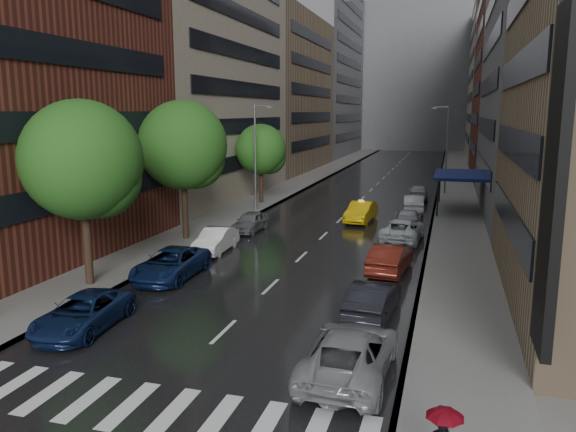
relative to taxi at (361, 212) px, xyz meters
The scene contains 17 objects.
ground 27.82m from the taxi, 93.53° to the right, with size 220.00×220.00×0.00m, color gray.
road 22.32m from the taxi, 94.40° to the left, with size 14.00×140.00×0.01m, color black.
sidewalk_left 24.70m from the taxi, 115.72° to the left, with size 4.00×140.00×0.15m, color gray.
sidewalk_right 23.42m from the taxi, 71.86° to the left, with size 4.00×140.00×0.15m, color gray.
crosswalk 29.81m from the taxi, 92.91° to the right, with size 13.15×2.80×0.01m.
buildings_left 38.38m from the taxi, 118.30° to the left, with size 8.00×108.00×38.00m.
buildings_right 34.89m from the taxi, 65.34° to the left, with size 8.05×109.10×36.00m.
building_far 91.53m from the taxi, 91.09° to the left, with size 40.00×14.00×32.00m, color slate.
tree_near 23.30m from the taxi, 117.07° to the right, with size 5.72×5.72×9.12m.
tree_mid 15.16m from the taxi, 136.97° to the right, with size 5.82×5.82×9.27m.
tree_far 12.71m from the taxi, 149.53° to the left, with size 4.66×4.66×7.42m.
taxi is the anchor object (origin of this frame).
parked_cars_left 18.15m from the taxi, 113.07° to the right, with size 2.67×24.05×1.52m.
parked_cars_right 9.63m from the taxi, 67.49° to the right, with size 2.87×44.28×1.60m.
street_lamp_left 10.53m from the taxi, 166.63° to the left, with size 1.74×0.22×9.00m.
street_lamp_right 18.71m from the taxi, 70.79° to the left, with size 1.74×0.22×9.00m.
awning 10.53m from the taxi, 44.89° to the left, with size 4.00×8.00×3.12m.
Camera 1 is at (8.22, -15.30, 8.52)m, focal length 35.00 mm.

